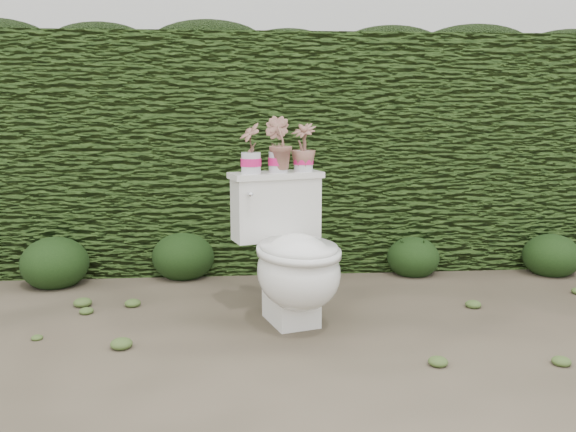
{
  "coord_description": "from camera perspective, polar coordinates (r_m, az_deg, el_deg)",
  "views": [
    {
      "loc": [
        -0.43,
        -2.89,
        1.13
      ],
      "look_at": [
        -0.18,
        0.3,
        0.55
      ],
      "focal_mm": 38.0,
      "sensor_mm": 36.0,
      "label": 1
    }
  ],
  "objects": [
    {
      "name": "liriope_clump_3",
      "position": [
        4.1,
        1.83,
        -3.8
      ],
      "size": [
        0.33,
        0.33,
        0.27
      ],
      "primitive_type": "ellipsoid",
      "color": "#1F3713",
      "rests_on": "ground"
    },
    {
      "name": "toilet",
      "position": [
        3.16,
        0.41,
        -3.92
      ],
      "size": [
        0.63,
        0.78,
        0.78
      ],
      "rotation": [
        0.0,
        0.0,
        0.3
      ],
      "color": "silver",
      "rests_on": "ground"
    },
    {
      "name": "potted_plant_right",
      "position": [
        3.35,
        1.45,
        6.32
      ],
      "size": [
        0.19,
        0.19,
        0.25
      ],
      "primitive_type": "imported",
      "rotation": [
        0.0,
        0.0,
        5.72
      ],
      "color": "#266820",
      "rests_on": "toilet"
    },
    {
      "name": "liriope_clump_5",
      "position": [
        4.53,
        23.44,
        -3.09
      ],
      "size": [
        0.38,
        0.38,
        0.3
      ],
      "primitive_type": "ellipsoid",
      "color": "#1F3713",
      "rests_on": "ground"
    },
    {
      "name": "potted_plant_center",
      "position": [
        3.3,
        -0.92,
        6.6
      ],
      "size": [
        0.2,
        0.2,
        0.29
      ],
      "primitive_type": "imported",
      "rotation": [
        0.0,
        0.0,
        2.4
      ],
      "color": "#266820",
      "rests_on": "toilet"
    },
    {
      "name": "potted_plant_left",
      "position": [
        3.25,
        -3.5,
        6.22
      ],
      "size": [
        0.14,
        0.16,
        0.25
      ],
      "primitive_type": "imported",
      "rotation": [
        0.0,
        0.0,
        5.23
      ],
      "color": "#266820",
      "rests_on": "toilet"
    },
    {
      "name": "liriope_clump_1",
      "position": [
        4.16,
        -21.01,
        -3.77
      ],
      "size": [
        0.42,
        0.42,
        0.34
      ],
      "primitive_type": "ellipsoid",
      "color": "#1F3713",
      "rests_on": "ground"
    },
    {
      "name": "ground",
      "position": [
        3.13,
        3.72,
        -10.9
      ],
      "size": [
        60.0,
        60.0,
        0.0
      ],
      "primitive_type": "plane",
      "color": "brown",
      "rests_on": "ground"
    },
    {
      "name": "liriope_clump_4",
      "position": [
        4.24,
        11.64,
        -3.45
      ],
      "size": [
        0.35,
        0.35,
        0.28
      ],
      "primitive_type": "ellipsoid",
      "color": "#1F3713",
      "rests_on": "ground"
    },
    {
      "name": "hedge",
      "position": [
        4.52,
        0.91,
        6.07
      ],
      "size": [
        8.0,
        1.0,
        1.6
      ],
      "primitive_type": "cube",
      "color": "#36531B",
      "rests_on": "ground"
    },
    {
      "name": "liriope_clump_2",
      "position": [
        4.14,
        -9.77,
        -3.32
      ],
      "size": [
        0.42,
        0.42,
        0.33
      ],
      "primitive_type": "ellipsoid",
      "color": "#1F3713",
      "rests_on": "ground"
    },
    {
      "name": "house_wall",
      "position": [
        8.99,
        2.11,
        15.78
      ],
      "size": [
        8.0,
        3.5,
        4.0
      ],
      "primitive_type": "cube",
      "color": "silver",
      "rests_on": "ground"
    }
  ]
}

